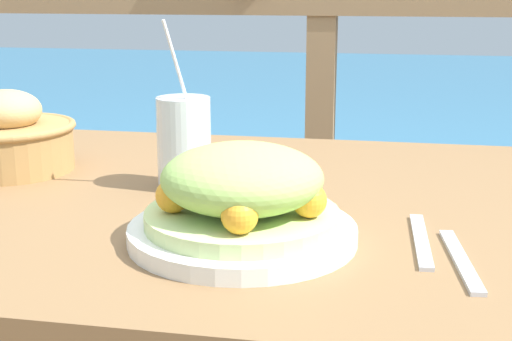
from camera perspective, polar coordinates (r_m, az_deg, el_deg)
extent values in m
cube|color=olive|center=(1.01, 0.57, -3.30)|extent=(1.14, 0.82, 0.04)
cube|color=olive|center=(1.61, -15.50, -10.78)|extent=(0.06, 0.06, 0.69)
cube|color=#937551|center=(1.87, 5.02, -2.50)|extent=(0.07, 0.07, 0.95)
cube|color=teal|center=(4.35, 8.28, 3.89)|extent=(12.00, 4.00, 0.44)
cylinder|color=white|center=(0.84, -1.09, -5.02)|extent=(0.27, 0.27, 0.02)
cylinder|color=#C6DB8E|center=(0.83, -1.10, -3.79)|extent=(0.23, 0.23, 0.02)
ellipsoid|color=#9EC660|center=(0.82, -1.12, -0.59)|extent=(0.19, 0.19, 0.08)
sphere|color=#F9A328|center=(0.80, 4.28, -2.40)|extent=(0.04, 0.04, 0.04)
sphere|color=#F9A328|center=(0.89, 1.19, -0.56)|extent=(0.04, 0.04, 0.04)
sphere|color=#F9A328|center=(0.82, -6.68, -2.02)|extent=(0.04, 0.04, 0.04)
sphere|color=#F9A328|center=(0.75, -1.32, -3.63)|extent=(0.04, 0.04, 0.04)
cylinder|color=silver|center=(1.05, -5.78, 2.20)|extent=(0.08, 0.08, 0.13)
cylinder|color=white|center=(1.02, -5.67, 6.02)|extent=(0.06, 0.04, 0.21)
cylinder|color=#AD7F47|center=(1.22, -19.13, 1.76)|extent=(0.20, 0.20, 0.08)
torus|color=#AD7F47|center=(1.21, -19.26, 3.32)|extent=(0.21, 0.21, 0.01)
ellipsoid|color=tan|center=(1.21, -19.37, 4.54)|extent=(0.11, 0.11, 0.07)
cube|color=silver|center=(0.86, 13.06, -5.46)|extent=(0.02, 0.18, 0.00)
cube|color=silver|center=(0.81, 16.05, -6.89)|extent=(0.04, 0.18, 0.00)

